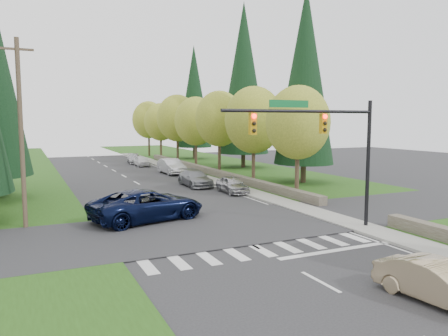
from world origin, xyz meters
TOP-DOWN VIEW (x-y plane):
  - ground at (0.00, 0.00)m, footprint 120.00×120.00m
  - grass_east at (13.00, 20.00)m, footprint 14.00×110.00m
  - cross_street at (0.00, 8.00)m, footprint 120.00×8.00m
  - sidewalk_east at (6.90, 22.00)m, footprint 1.80×80.00m
  - curb_east at (6.05, 22.00)m, footprint 0.20×80.00m
  - stone_wall_north at (8.60, 30.00)m, footprint 0.70×40.00m
  - traffic_signal at (4.37, 4.50)m, footprint 8.70×0.37m
  - utility_pole at (-9.50, 12.00)m, footprint 1.60×0.24m
  - decid_tree_0 at (9.20, 14.00)m, footprint 4.80×4.80m
  - decid_tree_1 at (9.30, 21.00)m, footprint 5.20×5.20m
  - decid_tree_2 at (9.10, 28.00)m, footprint 5.00×5.00m
  - decid_tree_3 at (9.20, 35.00)m, footprint 5.00×5.00m
  - decid_tree_4 at (9.30, 42.00)m, footprint 5.40×5.40m
  - decid_tree_5 at (9.10, 49.00)m, footprint 4.80×4.80m
  - decid_tree_6 at (9.20, 56.00)m, footprint 5.20×5.20m
  - conifer_e_a at (14.00, 20.00)m, footprint 5.44×5.44m
  - conifer_e_b at (15.00, 34.00)m, footprint 6.12×6.12m
  - conifer_e_c at (14.00, 48.00)m, footprint 5.10×5.10m
  - sedan_champagne at (2.26, -3.99)m, footprint 1.92×4.17m
  - suv_navy at (-3.10, 11.00)m, footprint 7.20×4.60m
  - parked_car_a at (5.60, 17.73)m, footprint 1.74×4.01m
  - parked_car_b at (4.20, 22.34)m, footprint 2.01×4.87m
  - parked_car_c at (5.06, 31.75)m, footprint 1.92×5.04m
  - parked_car_d at (4.20, 41.11)m, footprint 1.57×3.81m
  - parked_car_e at (4.20, 45.01)m, footprint 2.25×4.47m

SIDE VIEW (x-z plane):
  - ground at x=0.00m, z-range 0.00..0.00m
  - cross_street at x=0.00m, z-range -0.05..0.05m
  - grass_east at x=13.00m, z-range 0.00..0.06m
  - sidewalk_east at x=6.90m, z-range 0.00..0.13m
  - curb_east at x=6.05m, z-range 0.00..0.13m
  - stone_wall_north at x=8.60m, z-range 0.00..0.70m
  - parked_car_e at x=4.20m, z-range 0.00..1.24m
  - parked_car_d at x=4.20m, z-range 0.00..1.29m
  - sedan_champagne at x=2.26m, z-range 0.00..1.33m
  - parked_car_a at x=5.60m, z-range 0.00..1.35m
  - parked_car_b at x=4.20m, z-range 0.00..1.41m
  - parked_car_c at x=5.06m, z-range 0.00..1.64m
  - suv_navy at x=-3.10m, z-range 0.00..1.85m
  - traffic_signal at x=4.37m, z-range 1.58..8.38m
  - utility_pole at x=-9.50m, z-range 0.14..10.14m
  - decid_tree_5 at x=9.10m, z-range 1.38..9.68m
  - decid_tree_0 at x=9.20m, z-range 1.41..9.78m
  - decid_tree_3 at x=9.20m, z-range 1.39..9.94m
  - decid_tree_1 at x=9.30m, z-range 1.40..10.20m
  - decid_tree_6 at x=9.20m, z-range 1.43..10.30m
  - decid_tree_2 at x=9.10m, z-range 1.52..10.34m
  - decid_tree_4 at x=9.30m, z-range 1.47..10.65m
  - conifer_e_c at x=14.00m, z-range 0.89..17.69m
  - conifer_e_a at x=14.00m, z-range 0.89..18.69m
  - conifer_e_b at x=15.00m, z-range 0.89..20.69m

